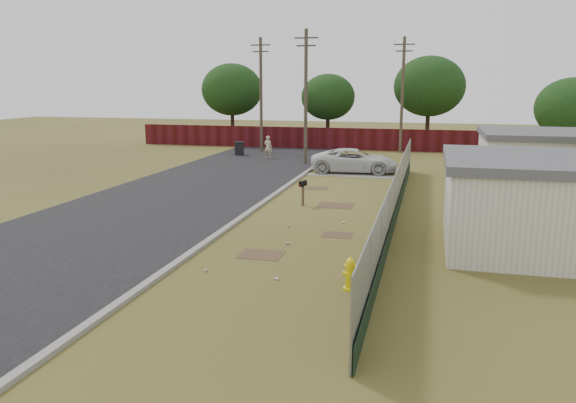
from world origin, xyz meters
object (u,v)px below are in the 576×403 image
(fire_hydrant, at_px, (350,274))
(pickup_truck, at_px, (355,161))
(mailbox, at_px, (303,186))
(pedestrian, at_px, (268,147))
(trash_bin, at_px, (239,148))

(fire_hydrant, distance_m, pickup_truck, 20.47)
(mailbox, bearing_deg, pedestrian, 111.78)
(fire_hydrant, height_order, pickup_truck, pickup_truck)
(fire_hydrant, height_order, pedestrian, pedestrian)
(mailbox, distance_m, pedestrian, 16.47)
(pedestrian, relative_size, trash_bin, 1.64)
(fire_hydrant, relative_size, pickup_truck, 0.17)
(fire_hydrant, distance_m, mailbox, 10.68)
(fire_hydrant, xyz_separation_m, pedestrian, (-9.70, 25.35, 0.41))
(fire_hydrant, xyz_separation_m, pickup_truck, (-2.62, 20.30, 0.31))
(mailbox, height_order, pedestrian, pedestrian)
(pickup_truck, bearing_deg, trash_bin, 52.46)
(fire_hydrant, height_order, trash_bin, trash_bin)
(fire_hydrant, relative_size, mailbox, 0.80)
(fire_hydrant, distance_m, pedestrian, 27.15)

